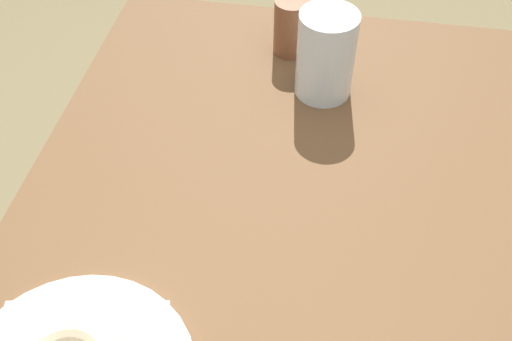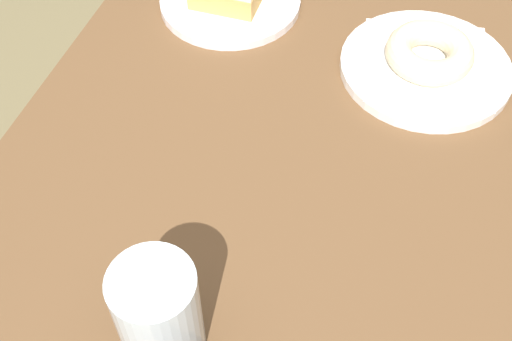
# 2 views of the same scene
# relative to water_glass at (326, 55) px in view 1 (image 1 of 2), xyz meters

# --- Properties ---
(water_glass) EXTENTS (0.08, 0.08, 0.12)m
(water_glass) POSITION_rel_water_glass_xyz_m (0.00, 0.00, 0.00)
(water_glass) COLOR silver
(water_glass) RESTS_ON table
(sugar_jar) EXTENTS (0.05, 0.05, 0.09)m
(sugar_jar) POSITION_rel_water_glass_xyz_m (-0.08, -0.06, -0.02)
(sugar_jar) COLOR brown
(sugar_jar) RESTS_ON table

